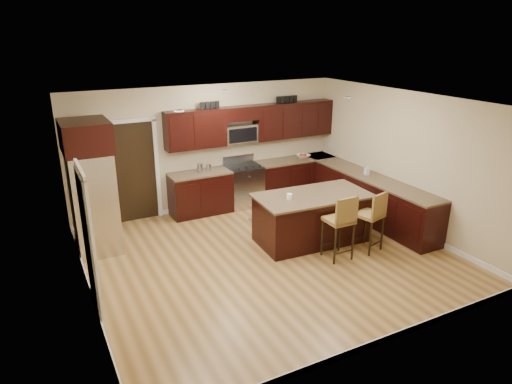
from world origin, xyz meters
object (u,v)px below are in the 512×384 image
stool_mid (341,220)px  stool_right (373,215)px  island (312,219)px  refrigerator (92,186)px  range (244,185)px

stool_mid → stool_right: (0.69, 0.01, -0.03)m
island → stool_right: (0.71, -0.84, 0.27)m
stool_mid → refrigerator: bearing=147.9°
range → refrigerator: size_ratio=0.47×
island → refrigerator: refrigerator is taller
stool_mid → island: bearing=91.4°
stool_right → refrigerator: refrigerator is taller
island → stool_mid: bearing=-85.7°
island → refrigerator: bearing=161.1°
stool_right → refrigerator: bearing=137.0°
stool_right → range: bearing=93.6°
island → stool_right: size_ratio=1.93×
stool_right → island: bearing=114.9°
island → stool_right: stool_right is taller
range → stool_right: 3.27m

